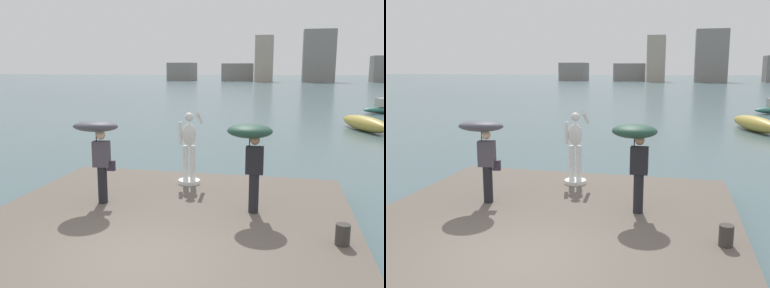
{
  "view_description": "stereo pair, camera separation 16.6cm",
  "coord_description": "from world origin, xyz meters",
  "views": [
    {
      "loc": [
        2.38,
        -6.11,
        3.54
      ],
      "look_at": [
        0.0,
        4.58,
        1.55
      ],
      "focal_mm": 38.96,
      "sensor_mm": 36.0,
      "label": 1
    },
    {
      "loc": [
        2.54,
        -6.08,
        3.54
      ],
      "look_at": [
        0.0,
        4.58,
        1.55
      ],
      "focal_mm": 38.96,
      "sensor_mm": 36.0,
      "label": 2
    }
  ],
  "objects": [
    {
      "name": "ground_plane",
      "position": [
        0.0,
        40.0,
        0.0
      ],
      "size": [
        400.0,
        400.0,
        0.0
      ],
      "primitive_type": "plane",
      "color": "#4C666B"
    },
    {
      "name": "pier",
      "position": [
        0.0,
        1.5,
        0.2
      ],
      "size": [
        7.89,
        9.01,
        0.4
      ],
      "primitive_type": "cube",
      "color": "#60564C",
      "rests_on": "ground"
    },
    {
      "name": "statue_white_figure",
      "position": [
        -0.12,
        4.79,
        1.33
      ],
      "size": [
        0.6,
        0.86,
        2.01
      ],
      "color": "white",
      "rests_on": "pier"
    },
    {
      "name": "onlooker_left",
      "position": [
        -1.83,
        2.71,
        1.96
      ],
      "size": [
        1.16,
        1.18,
        2.01
      ],
      "color": "black",
      "rests_on": "pier"
    },
    {
      "name": "onlooker_right",
      "position": [
        1.7,
        2.81,
        1.97
      ],
      "size": [
        0.98,
        0.99,
        1.98
      ],
      "color": "black",
      "rests_on": "pier"
    },
    {
      "name": "mooring_bollard",
      "position": [
        3.49,
        1.38,
        0.6
      ],
      "size": [
        0.26,
        0.26,
        0.39
      ],
      "primitive_type": "cylinder",
      "color": "#38332D",
      "rests_on": "pier"
    },
    {
      "name": "boat_far",
      "position": [
        6.95,
        19.32,
        0.43
      ],
      "size": [
        2.58,
        4.92,
        0.85
      ],
      "color": "#B2993D",
      "rests_on": "ground"
    },
    {
      "name": "distant_skyline",
      "position": [
        2.18,
        113.89,
        5.04
      ],
      "size": [
        63.9,
        13.46,
        13.67
      ],
      "color": "gray",
      "rests_on": "ground"
    }
  ]
}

